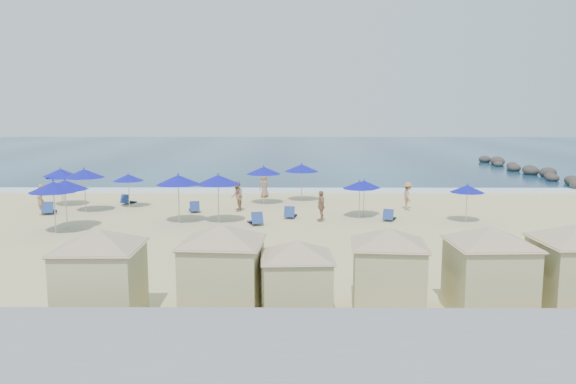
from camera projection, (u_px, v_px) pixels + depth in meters
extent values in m
plane|color=beige|center=(248.00, 240.00, 25.83)|extent=(160.00, 160.00, 0.00)
cube|color=#0D2A4B|center=(278.00, 151.00, 80.22)|extent=(160.00, 80.00, 0.06)
cube|color=white|center=(264.00, 191.00, 41.15)|extent=(160.00, 2.50, 0.08)
cube|color=gray|center=(203.00, 347.00, 12.89)|extent=(160.00, 2.20, 1.10)
ellipsoid|color=#292522|center=(575.00, 182.00, 43.42)|extent=(1.24, 1.24, 0.81)
ellipsoid|color=#292522|center=(572.00, 180.00, 44.91)|extent=(1.16, 1.16, 0.75)
ellipsoid|color=#292522|center=(553.00, 178.00, 46.40)|extent=(1.08, 1.08, 0.70)
ellipsoid|color=#292522|center=(550.00, 176.00, 47.88)|extent=(1.00, 1.00, 0.65)
ellipsoid|color=#292522|center=(548.00, 173.00, 49.34)|extent=(1.48, 1.48, 0.96)
ellipsoid|color=#292522|center=(531.00, 171.00, 50.84)|extent=(1.40, 1.40, 0.91)
ellipsoid|color=#292522|center=(529.00, 170.00, 52.32)|extent=(1.32, 1.32, 0.86)
ellipsoid|color=#292522|center=(514.00, 168.00, 53.81)|extent=(1.24, 1.24, 0.81)
ellipsoid|color=#292522|center=(513.00, 167.00, 55.30)|extent=(1.16, 1.16, 0.75)
ellipsoid|color=#292522|center=(512.00, 165.00, 56.78)|extent=(1.08, 1.08, 0.70)
ellipsoid|color=#292522|center=(498.00, 164.00, 58.27)|extent=(1.00, 1.00, 0.65)
ellipsoid|color=#292522|center=(498.00, 162.00, 59.73)|extent=(1.48, 1.48, 0.96)
ellipsoid|color=#292522|center=(497.00, 161.00, 61.22)|extent=(1.40, 1.40, 0.91)
ellipsoid|color=#292522|center=(485.00, 160.00, 62.71)|extent=(1.32, 1.32, 0.86)
cube|color=black|center=(194.00, 248.00, 22.75)|extent=(0.89, 0.89, 0.73)
cube|color=tan|center=(101.00, 284.00, 15.81)|extent=(2.17, 2.17, 2.14)
cube|color=tan|center=(99.00, 248.00, 15.66)|extent=(2.28, 2.28, 0.09)
pyramid|color=tan|center=(98.00, 229.00, 15.58)|extent=(4.69, 4.69, 0.53)
cube|color=tan|center=(223.00, 279.00, 16.32)|extent=(2.31, 2.31, 2.16)
cube|color=tan|center=(222.00, 242.00, 16.16)|extent=(2.43, 2.43, 0.09)
pyramid|color=tan|center=(222.00, 224.00, 16.08)|extent=(4.72, 4.72, 0.54)
cube|color=tan|center=(297.00, 289.00, 15.88)|extent=(1.94, 1.94, 1.85)
cube|color=tan|center=(297.00, 257.00, 15.75)|extent=(2.04, 2.04, 0.07)
pyramid|color=tan|center=(297.00, 241.00, 15.68)|extent=(4.06, 4.06, 0.46)
cube|color=tan|center=(388.00, 278.00, 16.63)|extent=(2.19, 2.19, 2.02)
cube|color=tan|center=(389.00, 245.00, 16.48)|extent=(2.30, 2.30, 0.08)
pyramid|color=tan|center=(389.00, 228.00, 16.41)|extent=(4.40, 4.40, 0.50)
cube|color=tan|center=(489.00, 280.00, 16.28)|extent=(2.21, 2.21, 2.12)
cube|color=tan|center=(491.00, 244.00, 16.12)|extent=(2.32, 2.32, 0.08)
pyramid|color=tan|center=(492.00, 226.00, 16.04)|extent=(4.65, 4.65, 0.53)
cube|color=tan|center=(575.00, 278.00, 16.43)|extent=(2.25, 2.25, 2.15)
cylinder|color=#A5A8AD|center=(62.00, 190.00, 34.83)|extent=(0.05, 0.05, 1.91)
cone|color=#0E11A2|center=(61.00, 172.00, 34.66)|extent=(2.11, 2.11, 0.45)
sphere|color=#0E11A2|center=(60.00, 168.00, 34.62)|extent=(0.08, 0.08, 0.08)
cylinder|color=#A5A8AD|center=(66.00, 209.00, 28.02)|extent=(0.05, 0.05, 2.05)
cone|color=#0E11A2|center=(65.00, 185.00, 27.84)|extent=(2.27, 2.27, 0.49)
sphere|color=#0E11A2|center=(65.00, 179.00, 27.80)|extent=(0.09, 0.09, 0.09)
cylinder|color=#A5A8AD|center=(64.00, 192.00, 34.58)|extent=(0.05, 0.05, 1.83)
cone|color=#0E11A2|center=(63.00, 174.00, 34.42)|extent=(2.02, 2.02, 0.43)
sphere|color=#0E11A2|center=(62.00, 170.00, 34.38)|extent=(0.08, 0.08, 0.08)
cylinder|color=#A5A8AD|center=(55.00, 212.00, 26.99)|extent=(0.05, 0.05, 2.09)
cone|color=#0E11A2|center=(53.00, 187.00, 26.81)|extent=(2.31, 2.31, 0.49)
sphere|color=#0E11A2|center=(53.00, 181.00, 26.76)|extent=(0.09, 0.09, 0.09)
cylinder|color=#A5A8AD|center=(129.00, 194.00, 34.15)|extent=(0.04, 0.04, 1.69)
cone|color=#0E11A2|center=(128.00, 178.00, 34.00)|extent=(1.87, 1.87, 0.40)
sphere|color=#0E11A2|center=(128.00, 174.00, 33.96)|extent=(0.07, 0.07, 0.07)
cylinder|color=#A5A8AD|center=(219.00, 203.00, 29.50)|extent=(0.06, 0.06, 2.11)
cone|color=#0E11A2|center=(218.00, 180.00, 29.32)|extent=(2.34, 2.34, 0.50)
sphere|color=#0E11A2|center=(218.00, 174.00, 29.27)|extent=(0.09, 0.09, 0.09)
cylinder|color=#A5A8AD|center=(179.00, 203.00, 29.46)|extent=(0.06, 0.06, 2.11)
cone|color=#0E11A2|center=(178.00, 180.00, 29.28)|extent=(2.34, 2.34, 0.50)
sphere|color=#0E11A2|center=(178.00, 174.00, 29.23)|extent=(0.09, 0.09, 0.09)
cylinder|color=#A5A8AD|center=(264.00, 189.00, 35.30)|extent=(0.05, 0.05, 1.98)
cone|color=#0E11A2|center=(264.00, 170.00, 35.13)|extent=(2.18, 2.18, 0.47)
sphere|color=#0E11A2|center=(264.00, 166.00, 35.09)|extent=(0.08, 0.08, 0.08)
cylinder|color=#A5A8AD|center=(364.00, 202.00, 31.39)|extent=(0.04, 0.04, 1.67)
cone|color=#0E11A2|center=(364.00, 184.00, 31.24)|extent=(1.84, 1.84, 0.39)
sphere|color=#0E11A2|center=(364.00, 180.00, 31.21)|extent=(0.07, 0.07, 0.07)
cylinder|color=#A5A8AD|center=(301.00, 186.00, 36.48)|extent=(0.05, 0.05, 2.01)
cone|color=#0E11A2|center=(302.00, 168.00, 36.30)|extent=(2.22, 2.22, 0.48)
sphere|color=#0E11A2|center=(302.00, 163.00, 36.26)|extent=(0.08, 0.08, 0.08)
cylinder|color=#A5A8AD|center=(359.00, 203.00, 30.81)|extent=(0.04, 0.04, 1.70)
cone|color=#0E11A2|center=(360.00, 185.00, 30.66)|extent=(1.87, 1.87, 0.40)
sphere|color=#0E11A2|center=(360.00, 181.00, 30.63)|extent=(0.07, 0.07, 0.07)
cylinder|color=#A5A8AD|center=(466.00, 207.00, 29.71)|extent=(0.04, 0.04, 1.65)
cone|color=#0E11A2|center=(467.00, 189.00, 29.56)|extent=(1.83, 1.83, 0.39)
sphere|color=#0E11A2|center=(468.00, 184.00, 29.53)|extent=(0.07, 0.07, 0.07)
cylinder|color=#A5A8AD|center=(85.00, 195.00, 32.55)|extent=(0.06, 0.06, 2.10)
cone|color=#0E11A2|center=(84.00, 173.00, 32.37)|extent=(2.32, 2.32, 0.50)
sphere|color=#0E11A2|center=(84.00, 168.00, 32.32)|extent=(0.09, 0.09, 0.09)
cube|color=navy|center=(49.00, 210.00, 32.34)|extent=(0.92, 1.42, 0.36)
cube|color=navy|center=(47.00, 207.00, 31.77)|extent=(0.69, 0.50, 0.64)
cube|color=navy|center=(129.00, 201.00, 35.72)|extent=(0.81, 1.23, 0.31)
cube|color=navy|center=(125.00, 199.00, 35.24)|extent=(0.59, 0.44, 0.55)
cube|color=navy|center=(194.00, 209.00, 32.92)|extent=(0.83, 1.30, 0.33)
cube|color=navy|center=(195.00, 206.00, 32.40)|extent=(0.62, 0.45, 0.58)
cube|color=navy|center=(255.00, 221.00, 29.35)|extent=(0.94, 1.38, 0.35)
cube|color=navy|center=(257.00, 218.00, 28.81)|extent=(0.67, 0.50, 0.61)
cube|color=navy|center=(291.00, 214.00, 31.14)|extent=(0.75, 1.29, 0.34)
cube|color=navy|center=(289.00, 212.00, 30.61)|extent=(0.62, 0.42, 0.59)
cube|color=navy|center=(390.00, 217.00, 30.40)|extent=(0.92, 1.29, 0.32)
cube|color=navy|center=(388.00, 214.00, 29.91)|extent=(0.63, 0.49, 0.57)
imported|color=#A3745B|center=(40.00, 200.00, 31.81)|extent=(0.65, 0.76, 1.76)
imported|color=#A3745B|center=(237.00, 196.00, 32.96)|extent=(0.71, 0.90, 1.79)
imported|color=#A3745B|center=(321.00, 206.00, 30.00)|extent=(0.48, 1.00, 1.66)
imported|color=#A3745B|center=(408.00, 196.00, 33.36)|extent=(0.66, 1.10, 1.67)
imported|color=#A3745B|center=(264.00, 186.00, 38.13)|extent=(0.87, 0.94, 1.61)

